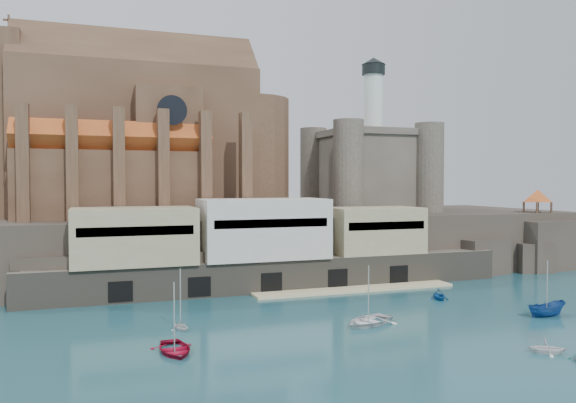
# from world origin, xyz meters

# --- Properties ---
(ground) EXTENTS (300.00, 300.00, 0.00)m
(ground) POSITION_xyz_m (0.00, 0.00, 0.00)
(ground) COLOR #184752
(ground) RESTS_ON ground
(promontory) EXTENTS (100.00, 36.00, 10.00)m
(promontory) POSITION_xyz_m (-0.19, 39.37, 4.92)
(promontory) COLOR #2A241F
(promontory) RESTS_ON ground
(quay) EXTENTS (70.00, 12.00, 13.05)m
(quay) POSITION_xyz_m (-10.19, 23.07, 6.07)
(quay) COLOR #60594D
(quay) RESTS_ON ground
(church) EXTENTS (47.00, 25.93, 30.51)m
(church) POSITION_xyz_m (-24.13, 41.85, 22.13)
(church) COLOR #4C3323
(church) RESTS_ON promontory
(castle_keep) EXTENTS (21.20, 21.20, 29.30)m
(castle_keep) POSITION_xyz_m (16.08, 41.08, 18.31)
(castle_keep) COLOR #4C453C
(castle_keep) RESTS_ON promontory
(rock_outcrop) EXTENTS (14.50, 10.50, 8.70)m
(rock_outcrop) POSITION_xyz_m (42.00, 25.84, 4.02)
(rock_outcrop) COLOR #2A241F
(rock_outcrop) RESTS_ON ground
(pavilion) EXTENTS (6.40, 6.40, 5.40)m
(pavilion) POSITION_xyz_m (42.00, 26.00, 12.73)
(pavilion) COLOR #4C3323
(pavilion) RESTS_ON rock_outcrop
(boat_0) EXTENTS (4.20, 1.38, 5.81)m
(boat_0) POSITION_xyz_m (-26.35, -2.96, 0.00)
(boat_0) COLOR maroon
(boat_0) RESTS_ON ground
(boat_1) EXTENTS (2.88, 3.27, 3.23)m
(boat_1) POSITION_xyz_m (5.29, -14.39, 0.00)
(boat_1) COLOR white
(boat_1) RESTS_ON ground
(boat_2) EXTENTS (2.11, 2.06, 5.22)m
(boat_2) POSITION_xyz_m (16.02, -3.25, 0.00)
(boat_2) COLOR navy
(boat_2) RESTS_ON ground
(boat_4) EXTENTS (2.73, 2.14, 2.76)m
(boat_4) POSITION_xyz_m (-24.66, 4.71, 0.00)
(boat_4) COLOR silver
(boat_4) RESTS_ON ground
(boat_6) EXTENTS (3.33, 4.86, 6.64)m
(boat_6) POSITION_xyz_m (-5.06, 0.25, 0.00)
(boat_6) COLOR white
(boat_6) RESTS_ON ground
(boat_7) EXTENTS (3.34, 2.63, 3.39)m
(boat_7) POSITION_xyz_m (9.70, 8.77, 0.00)
(boat_7) COLOR #104C93
(boat_7) RESTS_ON ground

